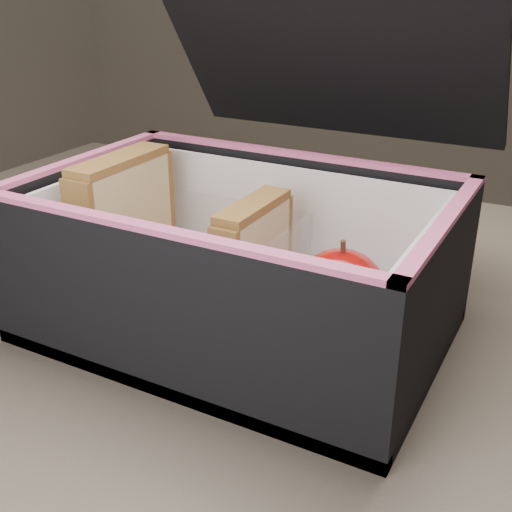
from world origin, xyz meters
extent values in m
cube|color=brown|center=(0.00, 0.00, 0.73)|extent=(1.20, 0.80, 0.03)
cube|color=#382D26|center=(-0.55, 0.35, 0.36)|extent=(0.05, 0.05, 0.72)
cube|color=black|center=(-0.07, 0.14, 0.96)|extent=(0.31, 0.12, 0.17)
cube|color=tan|center=(-0.19, -0.02, 0.82)|extent=(0.01, 0.10, 0.11)
cube|color=#CC596E|center=(-0.19, -0.02, 0.82)|extent=(0.01, 0.10, 0.10)
cube|color=tan|center=(-0.18, -0.02, 0.82)|extent=(0.01, 0.10, 0.11)
cube|color=brown|center=(-0.19, -0.02, 0.88)|extent=(0.03, 0.10, 0.01)
cube|color=tan|center=(-0.07, -0.02, 0.81)|extent=(0.01, 0.08, 0.09)
cube|color=#CC596E|center=(-0.06, -0.02, 0.81)|extent=(0.01, 0.08, 0.08)
cube|color=tan|center=(-0.05, -0.02, 0.81)|extent=(0.01, 0.08, 0.09)
cube|color=brown|center=(-0.06, -0.02, 0.86)|extent=(0.02, 0.08, 0.01)
cylinder|color=#E24412|center=(-0.14, -0.03, 0.77)|extent=(0.02, 0.09, 0.01)
cylinder|color=#E24412|center=(-0.13, -0.02, 0.79)|extent=(0.01, 0.09, 0.01)
cylinder|color=#E24412|center=(-0.13, -0.03, 0.80)|extent=(0.02, 0.09, 0.01)
cylinder|color=#E24412|center=(-0.13, 0.00, 0.77)|extent=(0.02, 0.09, 0.01)
cylinder|color=#E24412|center=(-0.11, -0.02, 0.79)|extent=(0.02, 0.09, 0.01)
cylinder|color=#E24412|center=(-0.11, 0.01, 0.80)|extent=(0.02, 0.09, 0.01)
cylinder|color=#E24412|center=(-0.10, -0.02, 0.77)|extent=(0.02, 0.09, 0.01)
cylinder|color=#E24412|center=(-0.12, 0.01, 0.79)|extent=(0.02, 0.09, 0.01)
cylinder|color=#E24412|center=(-0.11, 0.01, 0.80)|extent=(0.03, 0.09, 0.01)
cube|color=white|center=(0.02, -0.01, 0.77)|extent=(0.10, 0.10, 0.01)
ellipsoid|color=#89000E|center=(0.01, -0.01, 0.80)|extent=(0.07, 0.07, 0.06)
cylinder|color=#402817|center=(0.01, -0.01, 0.84)|extent=(0.00, 0.01, 0.01)
camera|label=1|loc=(0.16, -0.42, 1.02)|focal=45.00mm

